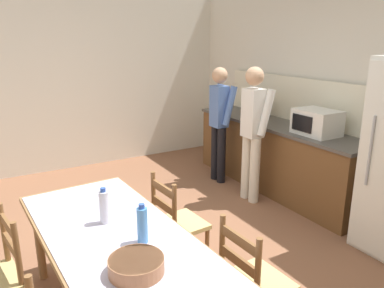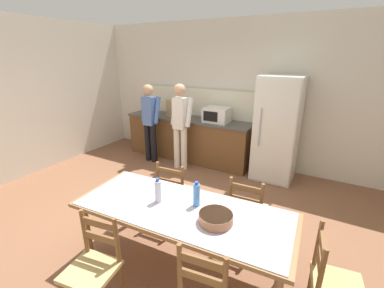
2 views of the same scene
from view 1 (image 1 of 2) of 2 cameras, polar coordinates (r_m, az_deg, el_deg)
name	(u,v)px [view 1 (image 1 of 2)]	position (r m, az deg, el deg)	size (l,w,h in m)	color
ground_plane	(158,266)	(3.68, -5.20, -18.00)	(8.32, 8.32, 0.00)	brown
wall_back	(361,91)	(4.84, 24.40, 7.39)	(6.52, 0.12, 2.90)	silver
wall_left	(66,78)	(6.21, -18.60, 9.56)	(0.12, 5.20, 2.90)	silver
kitchen_counter	(275,156)	(5.32, 12.59, -1.78)	(2.84, 0.66, 0.93)	brown
counter_splashback	(296,100)	(5.36, 15.56, 6.55)	(2.80, 0.03, 0.60)	#EFE8CB
microwave	(317,122)	(4.69, 18.47, 3.16)	(0.50, 0.39, 0.30)	white
paper_bag	(259,106)	(5.41, 10.16, 5.68)	(0.24, 0.16, 0.36)	tan
dining_table	(121,249)	(2.64, -10.76, -15.46)	(2.28, 1.01, 0.77)	olive
bottle_near_centre	(104,207)	(2.78, -13.25, -9.28)	(0.07, 0.07, 0.27)	silver
bottle_off_centre	(142,225)	(2.49, -7.58, -12.08)	(0.07, 0.07, 0.27)	#4C8ED6
serving_bowl	(136,265)	(2.24, -8.48, -17.71)	(0.32, 0.32, 0.09)	#9E6642
chair_side_far_right	(253,283)	(2.75, 9.24, -20.13)	(0.44, 0.42, 0.91)	brown
chair_side_far_left	(177,224)	(3.43, -2.32, -12.04)	(0.45, 0.43, 0.91)	brown
person_at_sink	(219,119)	(5.36, 4.21, 3.84)	(0.42, 0.29, 1.66)	black
person_at_counter	(253,128)	(4.74, 9.26, 2.47)	(0.43, 0.30, 1.72)	silver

